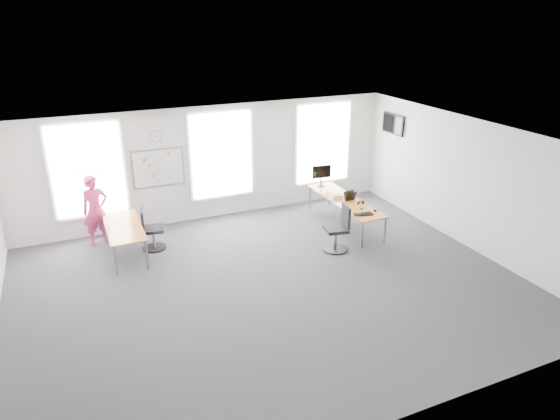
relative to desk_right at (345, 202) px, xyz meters
name	(u,v)px	position (x,y,z in m)	size (l,w,h in m)	color
floor	(270,286)	(-2.98, -2.09, -0.64)	(10.00, 10.00, 0.00)	#242328
ceiling	(269,142)	(-2.98, -2.09, 2.36)	(10.00, 10.00, 0.00)	white
wall_back	(210,163)	(-2.98, 1.91, 0.86)	(10.00, 10.00, 0.00)	silver
wall_front	(393,333)	(-2.98, -6.09, 0.86)	(10.00, 10.00, 0.00)	silver
wall_right	(470,184)	(2.02, -2.09, 0.86)	(10.00, 10.00, 0.00)	silver
window_left	(88,170)	(-5.98, 1.88, 1.06)	(1.60, 0.06, 2.20)	white
window_mid	(221,155)	(-2.68, 1.88, 1.06)	(1.60, 0.06, 2.20)	white
window_right	(323,143)	(0.32, 1.88, 1.06)	(1.60, 0.06, 2.20)	white
desk_right	(345,202)	(0.00, 0.00, 0.00)	(0.75, 2.82, 0.69)	#BB5827
desk_left	(124,228)	(-5.44, 0.55, 0.00)	(0.77, 1.93, 0.70)	#BB5827
chair_right	(339,231)	(-0.88, -1.20, -0.16)	(0.59, 0.59, 1.10)	black
chair_left	(150,231)	(-4.86, 0.60, -0.20)	(0.54, 0.54, 1.02)	black
person	(96,210)	(-5.95, 1.42, 0.21)	(0.62, 0.41, 1.70)	#D9357D
whiteboard	(158,168)	(-4.33, 1.88, 0.91)	(1.20, 0.03, 0.90)	silver
wall_clock	(155,137)	(-4.33, 1.88, 1.71)	(0.30, 0.30, 0.04)	gray
tv	(393,124)	(1.97, 0.91, 1.66)	(0.06, 0.90, 0.55)	black
keyboard	(363,214)	(-0.11, -1.02, 0.06)	(0.46, 0.16, 0.02)	black
mouse	(375,211)	(0.26, -0.97, 0.07)	(0.07, 0.12, 0.04)	black
lens_cap	(362,209)	(0.04, -0.72, 0.05)	(0.07, 0.07, 0.01)	black
headphones	(361,203)	(0.20, -0.41, 0.09)	(0.16, 0.09, 0.10)	black
laptop_sleeve	(350,196)	(0.08, -0.09, 0.17)	(0.32, 0.20, 0.26)	black
paper_stack	(337,196)	(-0.13, 0.21, 0.09)	(0.28, 0.21, 0.10)	#F2E5BC
monitor	(322,174)	(-0.06, 1.20, 0.40)	(0.54, 0.22, 0.60)	black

